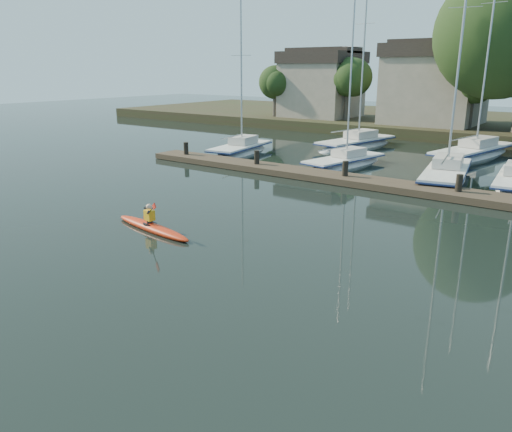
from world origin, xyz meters
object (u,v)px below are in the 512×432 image
Objects in this scene: kayak at (152,226)px; dock at (397,186)px; sailboat_1 at (344,168)px; sailboat_0 at (241,156)px; sailboat_2 at (445,183)px; sailboat_6 at (473,159)px; sailboat_5 at (356,149)px.

kayak reaches higher than dock.
sailboat_0 is at bearing -168.57° from sailboat_1.
sailboat_0 is at bearing 162.37° from dock.
sailboat_0 is at bearing 168.90° from sailboat_2.
sailboat_1 reaches higher than sailboat_0.
sailboat_1 is (-5.27, 4.46, -0.38)m from dock.
sailboat_2 is at bearing -74.39° from sailboat_6.
sailboat_6 is (8.67, 0.77, -0.00)m from sailboat_5.
sailboat_0 is 16.65m from sailboat_6.
sailboat_5 is at bearing 123.61° from dock.
sailboat_1 is 8.28m from sailboat_5.
sailboat_5 is at bearing 128.82° from sailboat_2.
kayak is at bearing -113.38° from dock.
dock is at bearing -29.54° from sailboat_1.
sailboat_0 is (-8.48, 16.40, -0.37)m from kayak.
dock is at bearing -81.18° from sailboat_6.
kayak is 0.36× the size of sailboat_1.
sailboat_5 is (-2.92, 24.28, -0.37)m from kayak.
sailboat_6 reaches higher than sailboat_1.
dock is 13.02m from sailboat_6.
dock is at bearing -116.75° from sailboat_2.
kayak is 0.13× the size of dock.
sailboat_1 is 6.50m from sailboat_2.
sailboat_2 is at bearing -30.65° from sailboat_5.
sailboat_1 is at bearing -59.76° from sailboat_5.
kayak is at bearing -91.72° from sailboat_6.
dock is at bearing 74.55° from kayak.
sailboat_6 is at bearing 15.10° from sailboat_5.
dock is 14.37m from sailboat_0.
dock is 2.14× the size of sailboat_5.
dock is 2.81× the size of sailboat_0.
dock is at bearing -26.37° from sailboat_0.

